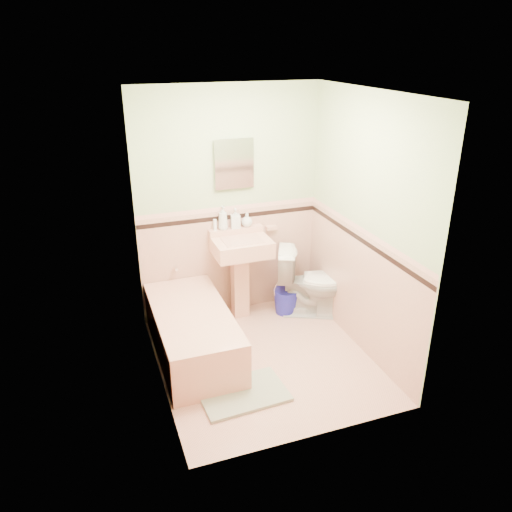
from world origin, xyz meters
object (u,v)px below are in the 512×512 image
object	(u,v)px
sink	(242,279)
shoe	(237,384)
medicine_cabinet	(234,164)
soap_bottle_mid	(235,218)
bathtub	(193,334)
soap_bottle_left	(223,218)
soap_bottle_right	(247,220)
toilet	(313,282)
bucket	(286,301)

from	to	relation	value
sink	shoe	bearing A→B (deg)	-110.23
medicine_cabinet	shoe	world-z (taller)	medicine_cabinet
soap_bottle_mid	shoe	bearing A→B (deg)	-107.67
bathtub	soap_bottle_left	xyz separation A→B (m)	(0.54, 0.71, 0.91)
sink	soap_bottle_left	size ratio (longest dim) A/B	3.66
sink	soap_bottle_right	distance (m)	0.65
toilet	bucket	xyz separation A→B (m)	(-0.27, 0.12, -0.25)
sink	bucket	size ratio (longest dim) A/B	3.29
soap_bottle_right	bucket	distance (m)	1.04
medicine_cabinet	soap_bottle_mid	size ratio (longest dim) A/B	2.14
soap_bottle_left	toilet	world-z (taller)	soap_bottle_left
bathtub	soap_bottle_left	size ratio (longest dim) A/B	5.83
medicine_cabinet	soap_bottle_right	bearing A→B (deg)	-13.26
soap_bottle_right	bathtub	bearing A→B (deg)	-138.67
sink	shoe	xyz separation A→B (m)	(-0.44, -1.21, -0.41)
soap_bottle_mid	shoe	distance (m)	1.80
medicine_cabinet	toilet	size ratio (longest dim) A/B	0.59
soap_bottle_mid	bucket	distance (m)	1.12
soap_bottle_mid	sink	bearing A→B (deg)	-89.07
medicine_cabinet	soap_bottle_left	xyz separation A→B (m)	(-0.14, -0.03, -0.56)
medicine_cabinet	shoe	distance (m)	2.21
medicine_cabinet	soap_bottle_left	bearing A→B (deg)	-168.10
soap_bottle_left	bucket	world-z (taller)	soap_bottle_left
soap_bottle_mid	toilet	xyz separation A→B (m)	(0.77, -0.37, -0.72)
medicine_cabinet	shoe	bearing A→B (deg)	-107.42
bucket	soap_bottle_right	bearing A→B (deg)	146.54
bathtub	shoe	xyz separation A→B (m)	(0.24, -0.68, -0.17)
toilet	shoe	size ratio (longest dim) A/B	5.42
toilet	shoe	distance (m)	1.62
soap_bottle_right	toilet	xyz separation A→B (m)	(0.64, -0.37, -0.69)
bathtub	soap_bottle_mid	bearing A→B (deg)	46.36
soap_bottle_left	shoe	xyz separation A→B (m)	(-0.30, -1.39, -1.08)
sink	bathtub	bearing A→B (deg)	-142.07
bathtub	shoe	size ratio (longest dim) A/B	10.33
bathtub	soap_bottle_left	world-z (taller)	soap_bottle_left
soap_bottle_mid	soap_bottle_right	world-z (taller)	soap_bottle_mid
soap_bottle_mid	toilet	world-z (taller)	soap_bottle_mid
medicine_cabinet	soap_bottle_right	xyz separation A→B (m)	(0.13, -0.03, -0.62)
bathtub	toilet	world-z (taller)	toilet
bathtub	shoe	distance (m)	0.73
bucket	toilet	bearing A→B (deg)	-24.18
medicine_cabinet	soap_bottle_mid	bearing A→B (deg)	-95.56
bathtub	sink	bearing A→B (deg)	37.93
toilet	bucket	world-z (taller)	toilet
bathtub	soap_bottle_mid	distance (m)	1.32
medicine_cabinet	bucket	world-z (taller)	medicine_cabinet
sink	toilet	size ratio (longest dim) A/B	1.20
soap_bottle_mid	toilet	bearing A→B (deg)	-25.47
soap_bottle_right	toilet	size ratio (longest dim) A/B	0.19
soap_bottle_mid	soap_bottle_right	xyz separation A→B (m)	(0.13, 0.00, -0.03)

